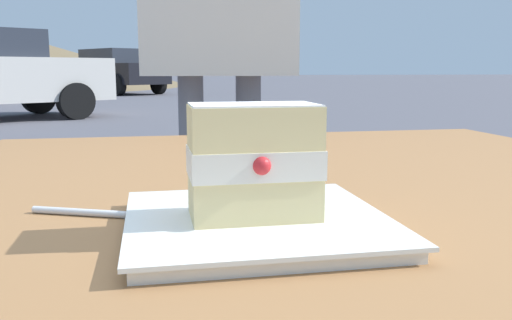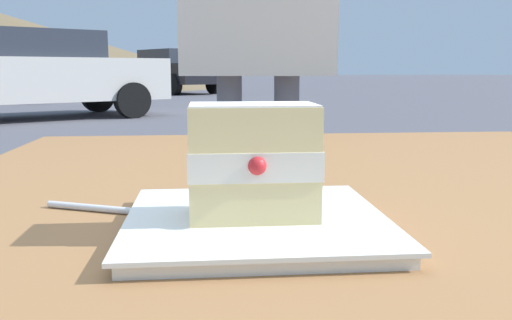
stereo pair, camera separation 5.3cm
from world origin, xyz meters
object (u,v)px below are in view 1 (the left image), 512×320
(patio_table, at_px, (318,234))
(dessert_plate, at_px, (256,223))
(dessert_fork, at_px, (115,214))
(parked_car_extra, at_px, (117,70))
(cake_slice, at_px, (253,161))

(patio_table, relative_size, dessert_plate, 4.59)
(dessert_fork, distance_m, parked_car_extra, 19.63)
(dessert_plate, bearing_deg, parked_car_extra, -86.49)
(dessert_plate, distance_m, parked_car_extra, 19.71)
(cake_slice, bearing_deg, dessert_fork, -30.12)
(dessert_plate, height_order, cake_slice, cake_slice)
(dessert_plate, xyz_separation_m, parked_car_extra, (1.21, -19.68, 0.12))
(cake_slice, xyz_separation_m, parked_car_extra, (1.20, -19.68, 0.06))
(parked_car_extra, bearing_deg, cake_slice, 93.50)
(dessert_plate, relative_size, dessert_fork, 1.55)
(dessert_fork, relative_size, parked_car_extra, 0.04)
(patio_table, relative_size, dessert_fork, 7.12)
(patio_table, height_order, cake_slice, cake_slice)
(cake_slice, relative_size, dessert_fork, 0.76)
(parked_car_extra, bearing_deg, dessert_plate, 93.51)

